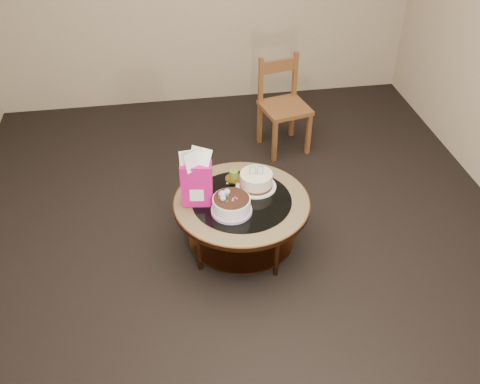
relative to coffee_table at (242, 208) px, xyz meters
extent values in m
plane|color=black|center=(0.00, 0.00, -0.38)|extent=(5.00, 5.00, 0.00)
cylinder|color=brown|center=(0.35, 0.20, -0.17)|extent=(0.04, 0.04, 0.42)
cylinder|color=brown|center=(-0.20, 0.35, -0.17)|extent=(0.04, 0.04, 0.42)
cylinder|color=brown|center=(-0.35, -0.20, -0.17)|extent=(0.04, 0.04, 0.42)
cylinder|color=brown|center=(0.20, -0.35, -0.17)|extent=(0.04, 0.04, 0.42)
cylinder|color=brown|center=(0.00, 0.00, -0.28)|extent=(0.82, 0.82, 0.02)
cylinder|color=brown|center=(0.00, 0.00, 0.05)|extent=(1.02, 1.02, 0.04)
cylinder|color=olive|center=(0.00, 0.00, 0.07)|extent=(1.00, 1.00, 0.01)
cylinder|color=black|center=(0.00, 0.00, 0.08)|extent=(0.74, 0.74, 0.01)
cylinder|color=#BD9DDE|center=(-0.09, -0.12, 0.09)|extent=(0.30, 0.30, 0.02)
cylinder|color=white|center=(-0.09, -0.12, 0.14)|extent=(0.27, 0.27, 0.12)
cylinder|color=black|center=(-0.09, -0.12, 0.20)|extent=(0.25, 0.25, 0.01)
sphere|color=#BD9DDE|center=(-0.16, -0.09, 0.22)|extent=(0.05, 0.05, 0.05)
sphere|color=#BD9DDE|center=(-0.12, -0.07, 0.22)|extent=(0.05, 0.05, 0.05)
sphere|color=#BD9DDE|center=(-0.15, -0.14, 0.22)|extent=(0.04, 0.04, 0.04)
cone|color=#1C6C30|center=(-0.12, -0.10, 0.21)|extent=(0.04, 0.04, 0.02)
cone|color=#1C6C30|center=(-0.18, -0.11, 0.21)|extent=(0.04, 0.04, 0.02)
cone|color=#1C6C30|center=(-0.10, -0.05, 0.21)|extent=(0.04, 0.03, 0.02)
cone|color=#1C6C30|center=(-0.13, -0.16, 0.21)|extent=(0.04, 0.04, 0.02)
cylinder|color=white|center=(0.13, 0.14, 0.09)|extent=(0.31, 0.31, 0.01)
cylinder|color=#482614|center=(0.13, 0.14, 0.10)|extent=(0.25, 0.25, 0.02)
cylinder|color=white|center=(0.13, 0.14, 0.16)|extent=(0.25, 0.25, 0.09)
cube|color=#52C05C|center=(0.10, 0.14, 0.24)|extent=(0.05, 0.01, 0.07)
cube|color=white|center=(0.10, 0.14, 0.24)|extent=(0.04, 0.02, 0.06)
cube|color=#3D8FD0|center=(0.16, 0.14, 0.24)|extent=(0.05, 0.01, 0.07)
cube|color=white|center=(0.16, 0.14, 0.24)|extent=(0.04, 0.02, 0.06)
cube|color=#C11272|center=(-0.32, 0.02, 0.25)|extent=(0.24, 0.15, 0.34)
cube|color=white|center=(-0.32, 0.02, 0.19)|extent=(0.12, 0.14, 0.10)
cube|color=#E7C55F|center=(-0.02, 0.25, 0.08)|extent=(0.13, 0.13, 0.01)
cylinder|color=gold|center=(-0.02, 0.25, 0.10)|extent=(0.13, 0.13, 0.01)
cylinder|color=olive|center=(-0.02, 0.25, 0.14)|extent=(0.07, 0.07, 0.07)
cylinder|color=black|center=(-0.02, 0.25, 0.17)|extent=(0.00, 0.00, 0.01)
cube|color=brown|center=(0.63, 1.33, 0.07)|extent=(0.50, 0.50, 0.04)
cube|color=brown|center=(0.50, 1.12, -0.15)|extent=(0.05, 0.05, 0.45)
cube|color=brown|center=(0.85, 1.20, -0.15)|extent=(0.05, 0.05, 0.45)
cube|color=brown|center=(0.42, 1.47, -0.15)|extent=(0.05, 0.05, 0.45)
cube|color=brown|center=(0.77, 1.55, -0.15)|extent=(0.05, 0.05, 0.45)
cube|color=brown|center=(0.42, 1.47, 0.30)|extent=(0.05, 0.05, 0.46)
cube|color=brown|center=(0.77, 1.55, 0.30)|extent=(0.05, 0.05, 0.46)
cube|color=brown|center=(0.60, 1.51, 0.42)|extent=(0.36, 0.11, 0.12)
camera|label=1|loc=(-0.50, -3.04, 2.54)|focal=40.00mm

